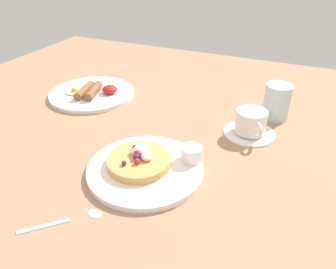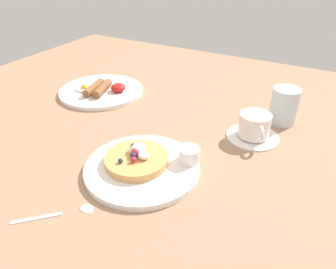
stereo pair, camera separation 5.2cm
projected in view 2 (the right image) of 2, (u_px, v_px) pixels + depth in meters
The scene contains 10 objects.
ground_plane at pixel (138, 150), 77.97cm from camera, with size 158.04×156.10×3.00cm, color #A57B5D.
pancake_plate at pixel (142, 168), 68.51cm from camera, with size 25.01×25.01×1.32cm, color white.
pancake_with_berries at pixel (136, 158), 68.47cm from camera, with size 13.78×13.78×3.88cm.
syrup_ramekin at pixel (189, 154), 68.72cm from camera, with size 4.76×4.76×3.30cm.
breakfast_plate at pixel (101, 91), 103.38cm from camera, with size 26.91×26.91×1.21cm, color white.
fried_breakfast at pixel (101, 88), 101.06cm from camera, with size 15.92×11.48×2.75cm.
coffee_saucer at pixel (253, 136), 80.17cm from camera, with size 13.14×13.14×0.78cm, color white.
coffee_cup at pixel (255, 125), 78.24cm from camera, with size 7.80×10.05×5.79cm.
teaspoon at pixel (69, 211), 58.11cm from camera, with size 11.29×10.63×0.60cm.
water_glass at pixel (284, 106), 84.68cm from camera, with size 7.27×7.27×9.78cm, color silver.
Camera 2 is at (37.36, -52.81, 42.84)cm, focal length 33.82 mm.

